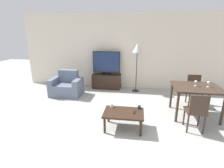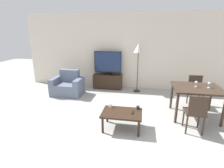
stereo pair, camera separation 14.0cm
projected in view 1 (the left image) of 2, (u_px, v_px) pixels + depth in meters
The scene contains 15 objects.
ground_plane at pixel (109, 143), 3.39m from camera, with size 18.00×18.00×0.00m, color #9E9E99.
wall_back at pixel (125, 51), 6.37m from camera, with size 7.61×0.06×2.70m.
armchair at pixel (67, 86), 5.84m from camera, with size 1.01×0.70×0.81m.
tv_stand at pixel (107, 81), 6.52m from camera, with size 1.04×0.40×0.54m.
tv at pixel (106, 63), 6.31m from camera, with size 0.99×0.32×0.84m.
coffee_table at pixel (124, 114), 3.80m from camera, with size 0.86×0.59×0.40m.
dining_table at pixel (196, 90), 4.30m from camera, with size 1.11×0.93×0.78m.
dining_chair_near at pixel (196, 110), 3.66m from camera, with size 0.40×0.40×0.86m.
dining_chair_far at pixel (194, 88), 5.06m from camera, with size 0.40×0.40×0.86m.
floor_lamp at pixel (137, 50), 5.85m from camera, with size 0.33×0.33×1.68m.
remote_primary at pixel (134, 112), 3.77m from camera, with size 0.04×0.15×0.02m.
cup_white_near at pixel (139, 107), 3.93m from camera, with size 0.07×0.07×0.07m.
cup_colored_far at pixel (112, 105), 4.03m from camera, with size 0.07×0.07×0.08m.
wine_glass_left at pixel (196, 82), 4.29m from camera, with size 0.07×0.07×0.15m.
wine_glass_center at pixel (208, 83), 4.21m from camera, with size 0.07×0.07×0.15m.
Camera 1 is at (0.49, -2.86, 2.10)m, focal length 28.00 mm.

